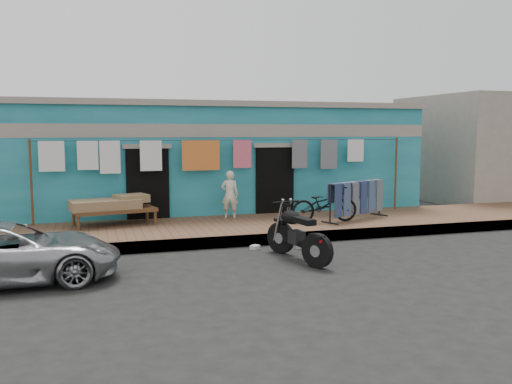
# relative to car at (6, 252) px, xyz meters

# --- Properties ---
(ground) EXTENTS (80.00, 80.00, 0.00)m
(ground) POSITION_rel_car_xyz_m (5.01, 0.10, -0.53)
(ground) COLOR black
(ground) RESTS_ON ground
(sidewalk) EXTENTS (28.00, 3.00, 0.25)m
(sidewalk) POSITION_rel_car_xyz_m (5.01, 3.10, -0.41)
(sidewalk) COLOR brown
(sidewalk) RESTS_ON ground
(curb) EXTENTS (28.00, 0.10, 0.25)m
(curb) POSITION_rel_car_xyz_m (5.01, 1.65, -0.41)
(curb) COLOR gray
(curb) RESTS_ON ground
(building) EXTENTS (12.20, 5.20, 3.36)m
(building) POSITION_rel_car_xyz_m (5.00, 7.09, 1.15)
(building) COLOR #1E6F7E
(building) RESTS_ON ground
(neighbor_right) EXTENTS (6.00, 5.00, 3.80)m
(neighbor_right) POSITION_rel_car_xyz_m (16.01, 7.10, 1.37)
(neighbor_right) COLOR #9E9384
(neighbor_right) RESTS_ON ground
(clothesline) EXTENTS (10.06, 0.06, 2.10)m
(clothesline) POSITION_rel_car_xyz_m (4.36, 4.35, 1.29)
(clothesline) COLOR brown
(clothesline) RESTS_ON sidewalk
(car) EXTENTS (3.88, 1.93, 1.07)m
(car) POSITION_rel_car_xyz_m (0.00, 0.00, 0.00)
(car) COLOR #A6A6AB
(car) RESTS_ON ground
(seated_person) EXTENTS (0.52, 0.42, 1.25)m
(seated_person) POSITION_rel_car_xyz_m (4.88, 4.08, 0.34)
(seated_person) COLOR beige
(seated_person) RESTS_ON sidewalk
(bicycle) EXTENTS (1.74, 0.68, 1.11)m
(bicycle) POSITION_rel_car_xyz_m (7.00, 2.72, 0.27)
(bicycle) COLOR black
(bicycle) RESTS_ON sidewalk
(motorcycle) EXTENTS (1.20, 1.94, 1.12)m
(motorcycle) POSITION_rel_car_xyz_m (5.27, 0.11, 0.03)
(motorcycle) COLOR black
(motorcycle) RESTS_ON ground
(charpoy) EXTENTS (2.39, 1.67, 0.69)m
(charpoy) POSITION_rel_car_xyz_m (1.92, 3.83, 0.06)
(charpoy) COLOR brown
(charpoy) RESTS_ON sidewalk
(jeans_rack) EXTENTS (2.45, 2.02, 1.02)m
(jeans_rack) POSITION_rel_car_xyz_m (7.97, 2.90, 0.23)
(jeans_rack) COLOR black
(jeans_rack) RESTS_ON sidewalk
(litter_a) EXTENTS (0.25, 0.24, 0.09)m
(litter_a) POSITION_rel_car_xyz_m (4.74, 1.30, -0.49)
(litter_a) COLOR silver
(litter_a) RESTS_ON ground
(litter_b) EXTENTS (0.21, 0.20, 0.08)m
(litter_b) POSITION_rel_car_xyz_m (5.94, 1.30, -0.49)
(litter_b) COLOR silver
(litter_b) RESTS_ON ground
(litter_c) EXTENTS (0.24, 0.27, 0.09)m
(litter_c) POSITION_rel_car_xyz_m (5.71, 1.11, -0.49)
(litter_c) COLOR silver
(litter_c) RESTS_ON ground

